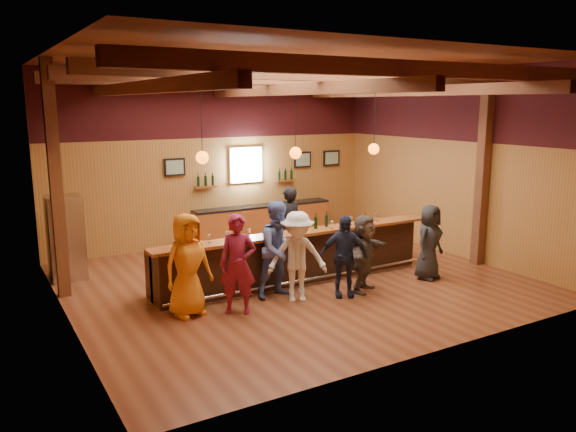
{
  "coord_description": "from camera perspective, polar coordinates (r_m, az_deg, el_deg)",
  "views": [
    {
      "loc": [
        -5.83,
        -9.71,
        3.68
      ],
      "look_at": [
        0.0,
        0.3,
        1.35
      ],
      "focal_mm": 35.0,
      "sensor_mm": 36.0,
      "label": 1
    }
  ],
  "objects": [
    {
      "name": "customer_redvest",
      "position": [
        9.96,
        -5.13,
        -4.91
      ],
      "size": [
        0.78,
        0.71,
        1.79
      ],
      "primitive_type": "imported",
      "rotation": [
        0.0,
        0.0,
        -0.57
      ],
      "color": "maroon",
      "rests_on": "ground"
    },
    {
      "name": "glass_g",
      "position": [
        12.17,
        6.36,
        -0.25
      ],
      "size": [
        0.08,
        0.08,
        0.19
      ],
      "color": "silver",
      "rests_on": "bar_counter"
    },
    {
      "name": "wine_shelves",
      "position": [
        15.26,
        -4.18,
        3.58
      ],
      "size": [
        3.0,
        0.18,
        0.3
      ],
      "color": "brown",
      "rests_on": "room"
    },
    {
      "name": "customer_white",
      "position": [
        10.53,
        0.95,
        -4.15
      ],
      "size": [
        1.28,
        1.04,
        1.72
      ],
      "primitive_type": "imported",
      "rotation": [
        0.0,
        0.0,
        -0.42
      ],
      "color": "silver",
      "rests_on": "ground"
    },
    {
      "name": "glass_h",
      "position": [
        12.65,
        8.99,
        0.12
      ],
      "size": [
        0.08,
        0.08,
        0.19
      ],
      "color": "silver",
      "rests_on": "bar_counter"
    },
    {
      "name": "customer_dark",
      "position": [
        12.24,
        14.14,
        -2.58
      ],
      "size": [
        0.89,
        0.71,
        1.6
      ],
      "primitive_type": "imported",
      "rotation": [
        0.0,
        0.0,
        0.28
      ],
      "color": "black",
      "rests_on": "ground"
    },
    {
      "name": "bottle_b",
      "position": [
        11.92,
        3.92,
        -0.48
      ],
      "size": [
        0.07,
        0.07,
        0.33
      ],
      "color": "black",
      "rests_on": "bar_counter"
    },
    {
      "name": "back_bar_cabinet",
      "position": [
        15.49,
        -2.53,
        -0.58
      ],
      "size": [
        4.0,
        0.52,
        0.95
      ],
      "color": "brown",
      "rests_on": "ground"
    },
    {
      "name": "glass_f",
      "position": [
        11.75,
        4.48,
        -0.69
      ],
      "size": [
        0.08,
        0.08,
        0.17
      ],
      "color": "silver",
      "rests_on": "bar_counter"
    },
    {
      "name": "glass_c",
      "position": [
        10.71,
        -6.2,
        -1.81
      ],
      "size": [
        0.09,
        0.09,
        0.2
      ],
      "color": "silver",
      "rests_on": "bar_counter"
    },
    {
      "name": "customer_orange",
      "position": [
        9.96,
        -10.17,
        -4.91
      ],
      "size": [
        0.99,
        0.74,
        1.84
      ],
      "primitive_type": "imported",
      "rotation": [
        0.0,
        0.0,
        0.19
      ],
      "color": "orange",
      "rests_on": "ground"
    },
    {
      "name": "bar_counter",
      "position": [
        11.89,
        0.43,
        -4.03
      ],
      "size": [
        6.3,
        1.07,
        1.11
      ],
      "color": "black",
      "rests_on": "ground"
    },
    {
      "name": "customer_navy",
      "position": [
        10.85,
        5.68,
        -4.07
      ],
      "size": [
        1.02,
        0.74,
        1.6
      ],
      "primitive_type": "imported",
      "rotation": [
        0.0,
        0.0,
        -0.42
      ],
      "color": "#1C2139",
      "rests_on": "ground"
    },
    {
      "name": "room",
      "position": [
        11.39,
        0.62,
        9.02
      ],
      "size": [
        9.04,
        9.0,
        4.52
      ],
      "color": "brown",
      "rests_on": "ground"
    },
    {
      "name": "bottle_a",
      "position": [
        11.71,
        2.84,
        -0.67
      ],
      "size": [
        0.07,
        0.07,
        0.33
      ],
      "color": "black",
      "rests_on": "bar_counter"
    },
    {
      "name": "glass_e",
      "position": [
        11.21,
        -1.33,
        -1.28
      ],
      "size": [
        0.07,
        0.07,
        0.16
      ],
      "color": "silver",
      "rests_on": "bar_counter"
    },
    {
      "name": "glass_a",
      "position": [
        10.37,
        -11.14,
        -2.53
      ],
      "size": [
        0.07,
        0.07,
        0.16
      ],
      "color": "silver",
      "rests_on": "bar_counter"
    },
    {
      "name": "framed_pictures",
      "position": [
        15.65,
        -1.43,
        5.57
      ],
      "size": [
        5.35,
        0.05,
        0.45
      ],
      "color": "black",
      "rests_on": "room"
    },
    {
      "name": "glass_d",
      "position": [
        10.88,
        -3.93,
        -1.55
      ],
      "size": [
        0.09,
        0.09,
        0.2
      ],
      "color": "silver",
      "rests_on": "bar_counter"
    },
    {
      "name": "customer_brown",
      "position": [
        11.19,
        7.74,
        -3.78
      ],
      "size": [
        1.47,
        1.13,
        1.55
      ],
      "primitive_type": "imported",
      "rotation": [
        0.0,
        0.0,
        0.54
      ],
      "color": "#4C433D",
      "rests_on": "ground"
    },
    {
      "name": "pendant_lights",
      "position": [
        11.37,
        0.77,
        6.47
      ],
      "size": [
        4.24,
        0.24,
        1.37
      ],
      "color": "black",
      "rests_on": "room"
    },
    {
      "name": "customer_denim",
      "position": [
        10.75,
        -0.88,
        -3.41
      ],
      "size": [
        0.97,
        0.78,
        1.88
      ],
      "primitive_type": "imported",
      "rotation": [
        0.0,
        0.0,
        0.08
      ],
      "color": "#5367A7",
      "rests_on": "ground"
    },
    {
      "name": "ice_bucket",
      "position": [
        11.53,
        0.67,
        -0.95
      ],
      "size": [
        0.2,
        0.2,
        0.22
      ],
      "primitive_type": "cylinder",
      "color": "brown",
      "rests_on": "bar_counter"
    },
    {
      "name": "window",
      "position": [
        15.27,
        -4.31,
        5.21
      ],
      "size": [
        0.95,
        0.09,
        0.95
      ],
      "color": "silver",
      "rests_on": "room"
    },
    {
      "name": "bartender",
      "position": [
        12.89,
        0.05,
        -1.03
      ],
      "size": [
        0.67,
        0.45,
        1.83
      ],
      "primitive_type": "imported",
      "rotation": [
        0.0,
        0.0,
        3.16
      ],
      "color": "black",
      "rests_on": "ground"
    },
    {
      "name": "glass_b",
      "position": [
        10.62,
        -8.0,
        -2.09
      ],
      "size": [
        0.07,
        0.07,
        0.17
      ],
      "color": "silver",
      "rests_on": "bar_counter"
    },
    {
      "name": "stainless_fridge",
      "position": [
        12.74,
        -21.66,
        -2.05
      ],
      "size": [
        0.7,
        0.7,
        1.8
      ],
      "primitive_type": "cube",
      "color": "silver",
      "rests_on": "ground"
    }
  ]
}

